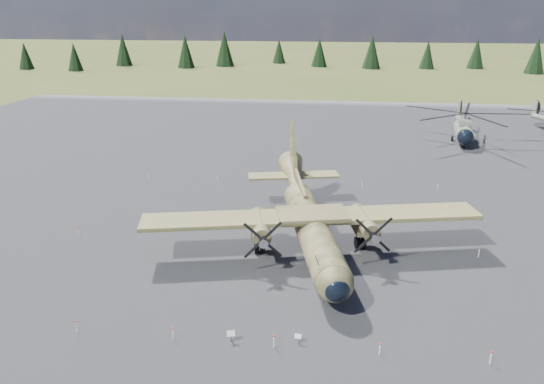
# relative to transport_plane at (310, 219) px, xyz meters

# --- Properties ---
(ground) EXTENTS (500.00, 500.00, 0.00)m
(ground) POSITION_rel_transport_plane_xyz_m (-3.22, -0.08, -2.51)
(ground) COLOR #525626
(ground) RESTS_ON ground
(apron) EXTENTS (120.00, 120.00, 0.04)m
(apron) POSITION_rel_transport_plane_xyz_m (-3.22, 9.92, -2.51)
(apron) COLOR #56565B
(apron) RESTS_ON ground
(transport_plane) EXTENTS (26.37, 23.65, 8.72)m
(transport_plane) POSITION_rel_transport_plane_xyz_m (0.00, 0.00, 0.00)
(transport_plane) COLOR #374022
(transport_plane) RESTS_ON ground
(helicopter_near) EXTENTS (19.90, 21.96, 4.54)m
(helicopter_near) POSITION_rel_transport_plane_xyz_m (19.57, 37.07, 0.71)
(helicopter_near) COLOR gray
(helicopter_near) RESTS_ON ground
(info_placard_left) EXTENTS (0.52, 0.33, 0.75)m
(info_placard_left) POSITION_rel_transport_plane_xyz_m (-3.78, -13.34, -2.01)
(info_placard_left) COLOR gray
(info_placard_left) RESTS_ON ground
(info_placard_right) EXTENTS (0.41, 0.21, 0.62)m
(info_placard_right) POSITION_rel_transport_plane_xyz_m (0.12, -12.97, -2.09)
(info_placard_right) COLOR gray
(info_placard_right) RESTS_ON ground
(barrier_fence) EXTENTS (33.12, 29.62, 0.85)m
(barrier_fence) POSITION_rel_transport_plane_xyz_m (-3.68, -0.15, -2.00)
(barrier_fence) COLOR white
(barrier_fence) RESTS_ON ground
(treeline) EXTENTS (293.83, 291.63, 10.92)m
(treeline) POSITION_rel_transport_plane_xyz_m (-2.67, -3.56, 2.30)
(treeline) COLOR black
(treeline) RESTS_ON ground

